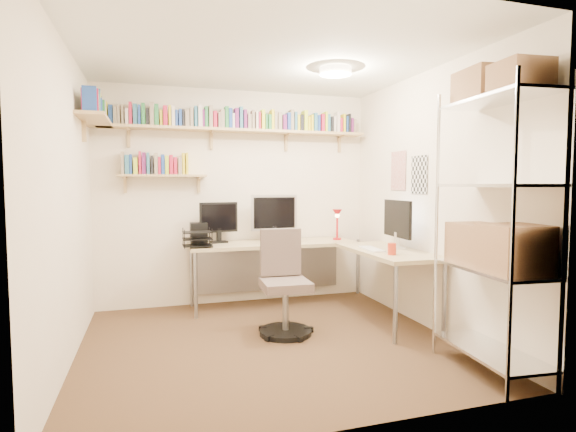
% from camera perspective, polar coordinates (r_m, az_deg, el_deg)
% --- Properties ---
extents(ground, '(3.20, 3.20, 0.00)m').
position_cam_1_polar(ground, '(4.14, -2.38, -15.77)').
color(ground, '#48331F').
rests_on(ground, ground).
extents(room_shell, '(3.24, 3.04, 2.52)m').
position_cam_1_polar(room_shell, '(3.90, -2.39, 6.18)').
color(room_shell, '#F1DDC4').
rests_on(room_shell, ground).
extents(wall_shelves, '(3.12, 1.09, 0.80)m').
position_cam_1_polar(wall_shelves, '(5.14, -10.90, 10.93)').
color(wall_shelves, tan).
rests_on(wall_shelves, ground).
extents(corner_desk, '(2.27, 1.88, 1.28)m').
position_cam_1_polar(corner_desk, '(4.98, 0.31, -3.72)').
color(corner_desk, '#CDBB85').
rests_on(corner_desk, ground).
extents(office_chair, '(0.51, 0.52, 0.98)m').
position_cam_1_polar(office_chair, '(4.28, -0.50, -9.36)').
color(office_chair, black).
rests_on(office_chair, ground).
extents(wire_rack, '(0.53, 0.95, 2.27)m').
position_cam_1_polar(wire_rack, '(3.60, 24.91, 2.18)').
color(wire_rack, silver).
rests_on(wire_rack, ground).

